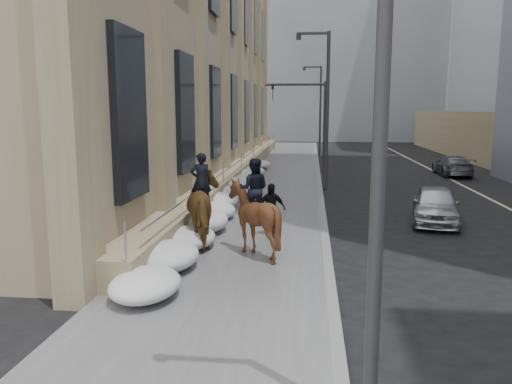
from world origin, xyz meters
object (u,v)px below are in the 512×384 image
mounted_horse_left (207,206)px  car_silver (435,205)px  car_grey (452,166)px  mounted_horse_right (253,215)px  pedestrian (271,209)px

mounted_horse_left → car_silver: bearing=-171.7°
car_silver → mounted_horse_left: bearing=-140.2°
car_silver → car_grey: 14.69m
mounted_horse_right → pedestrian: bearing=-97.0°
car_silver → car_grey: (4.37, 14.02, -0.04)m
mounted_horse_left → mounted_horse_right: bearing=126.4°
pedestrian → car_grey: 19.76m
car_silver → mounted_horse_right: bearing=-128.5°
car_silver → pedestrian: bearing=-142.5°
mounted_horse_left → pedestrian: mounted_horse_left is taller
mounted_horse_right → pedestrian: (0.30, 2.31, -0.30)m
mounted_horse_left → car_grey: bearing=-143.6°
mounted_horse_right → car_grey: size_ratio=0.61×
mounted_horse_left → pedestrian: 2.26m
pedestrian → mounted_horse_right: bearing=-116.9°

